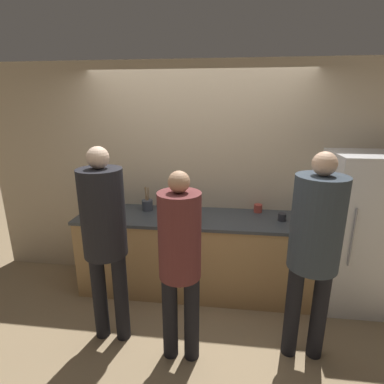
{
  "coord_description": "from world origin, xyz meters",
  "views": [
    {
      "loc": [
        0.36,
        -2.73,
        2.14
      ],
      "look_at": [
        0.0,
        0.16,
        1.28
      ],
      "focal_mm": 28.0,
      "sensor_mm": 36.0,
      "label": 1
    }
  ],
  "objects": [
    {
      "name": "ground_plane",
      "position": [
        0.0,
        0.0,
        0.0
      ],
      "size": [
        14.0,
        14.0,
        0.0
      ],
      "primitive_type": "plane",
      "color": "#9E8460"
    },
    {
      "name": "wall_back",
      "position": [
        0.0,
        0.73,
        1.3
      ],
      "size": [
        5.2,
        0.06,
        2.6
      ],
      "color": "#C6B293",
      "rests_on": "ground_plane"
    },
    {
      "name": "counter",
      "position": [
        0.0,
        0.39,
        0.46
      ],
      "size": [
        2.63,
        0.71,
        0.93
      ],
      "color": "tan",
      "rests_on": "ground_plane"
    },
    {
      "name": "refrigerator",
      "position": [
        1.78,
        0.37,
        0.84
      ],
      "size": [
        0.78,
        0.71,
        1.67
      ],
      "color": "white",
      "rests_on": "ground_plane"
    },
    {
      "name": "person_left",
      "position": [
        -0.68,
        -0.48,
        1.1
      ],
      "size": [
        0.37,
        0.37,
        1.81
      ],
      "color": "black",
      "rests_on": "ground_plane"
    },
    {
      "name": "person_center",
      "position": [
        0.0,
        -0.63,
        0.99
      ],
      "size": [
        0.34,
        0.34,
        1.67
      ],
      "color": "black",
      "rests_on": "ground_plane"
    },
    {
      "name": "person_right",
      "position": [
        1.06,
        -0.48,
        1.11
      ],
      "size": [
        0.39,
        0.39,
        1.81
      ],
      "color": "black",
      "rests_on": "ground_plane"
    },
    {
      "name": "fruit_bowl",
      "position": [
        -0.08,
        0.21,
        0.98
      ],
      "size": [
        0.3,
        0.3,
        0.15
      ],
      "color": "brown",
      "rests_on": "counter"
    },
    {
      "name": "utensil_crock",
      "position": [
        -0.58,
        0.52,
        0.99
      ],
      "size": [
        0.13,
        0.13,
        0.28
      ],
      "color": "#3D424C",
      "rests_on": "counter"
    },
    {
      "name": "bottle_green",
      "position": [
        -1.11,
        0.2,
        1.01
      ],
      "size": [
        0.06,
        0.06,
        0.22
      ],
      "color": "#236033",
      "rests_on": "counter"
    },
    {
      "name": "bottle_clear",
      "position": [
        -0.91,
        0.23,
        1.0
      ],
      "size": [
        0.08,
        0.08,
        0.18
      ],
      "color": "silver",
      "rests_on": "counter"
    },
    {
      "name": "cup_red",
      "position": [
        0.72,
        0.61,
        0.97
      ],
      "size": [
        0.09,
        0.09,
        0.09
      ],
      "color": "#A33D33",
      "rests_on": "counter"
    },
    {
      "name": "cup_black",
      "position": [
        0.95,
        0.37,
        0.97
      ],
      "size": [
        0.09,
        0.09,
        0.08
      ],
      "color": "#28282D",
      "rests_on": "counter"
    }
  ]
}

